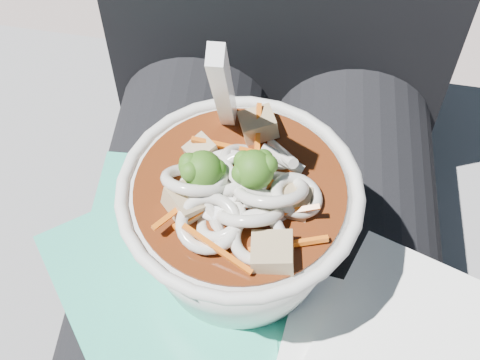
# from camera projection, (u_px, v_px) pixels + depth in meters

# --- Properties ---
(stone_ledge) EXTENTS (1.04, 0.58, 0.43)m
(stone_ledge) POSITION_uv_depth(u_px,v_px,m) (261.00, 303.00, 0.92)
(stone_ledge) COLOR slate
(stone_ledge) RESTS_ON ground
(lap) EXTENTS (0.33, 0.48, 0.16)m
(lap) POSITION_uv_depth(u_px,v_px,m) (256.00, 314.00, 0.59)
(lap) COLOR black
(lap) RESTS_ON stone_ledge
(person_body) EXTENTS (0.34, 0.94, 0.98)m
(person_body) POSITION_uv_depth(u_px,v_px,m) (265.00, 210.00, 0.62)
(person_body) COLOR black
(person_body) RESTS_ON ground
(plastic_bag) EXTENTS (0.25, 0.33, 0.01)m
(plastic_bag) POSITION_uv_depth(u_px,v_px,m) (200.00, 293.00, 0.50)
(plastic_bag) COLOR #29AE8D
(plastic_bag) RESTS_ON lap
(udon_bowl) EXTENTS (0.19, 0.19, 0.21)m
(udon_bowl) POSITION_uv_depth(u_px,v_px,m) (240.00, 217.00, 0.47)
(udon_bowl) COLOR silver
(udon_bowl) RESTS_ON plastic_bag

